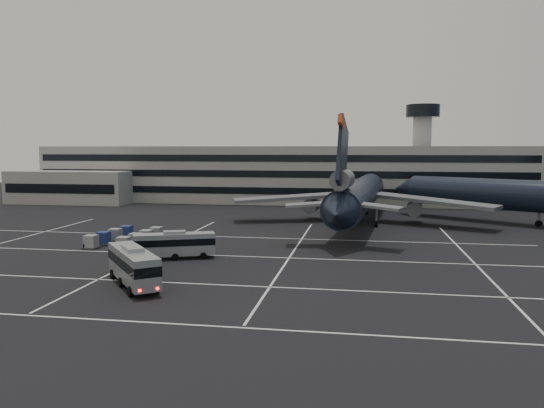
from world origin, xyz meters
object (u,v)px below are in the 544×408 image
Objects in this scene: bus_far at (175,244)px; uld_cluster at (125,238)px; bus_near at (133,264)px; trijet_main at (359,196)px.

bus_far is 13.54m from uld_cluster.
bus_near reaches higher than uld_cluster.
bus_far is (-22.07, -32.87, -3.36)m from trijet_main.
trijet_main is 50.73m from bus_near.
uld_cluster is at bearing 78.84° from bus_near.
trijet_main is 4.86× the size of uld_cluster.
trijet_main is at bearing -55.45° from bus_far.
bus_near is at bearing -109.74° from trijet_main.
bus_near is 24.07m from uld_cluster.
trijet_main is 39.73m from bus_far.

